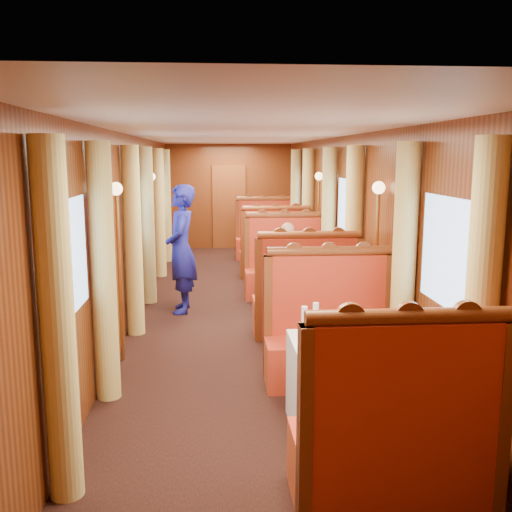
{
  "coord_description": "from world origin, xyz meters",
  "views": [
    {
      "loc": [
        -0.39,
        -7.82,
        2.22
      ],
      "look_at": [
        0.11,
        -1.2,
        1.05
      ],
      "focal_mm": 40.0,
      "sensor_mm": 36.0,
      "label": 1
    }
  ],
  "objects": [
    {
      "name": "curtain_right_mid_a",
      "position": [
        1.38,
        -0.78,
        1.18
      ],
      "size": [
        0.22,
        0.22,
        2.35
      ],
      "primitive_type": "cylinder",
      "color": "#E3D274",
      "rests_on": "floor"
    },
    {
      "name": "wall_near",
      "position": [
        0.0,
        -6.0,
        1.25
      ],
      "size": [
        3.0,
        0.01,
        2.5
      ],
      "primitive_type": null,
      "rotation": [
        -1.57,
        0.0,
        0.0
      ],
      "color": "brown",
      "rests_on": "floor"
    },
    {
      "name": "window_right_near",
      "position": [
        1.49,
        -3.5,
        1.45
      ],
      "size": [
        0.01,
        1.2,
        0.9
      ],
      "primitive_type": null,
      "rotation": [
        1.57,
        0.0,
        -1.57
      ],
      "color": "#87ADDD",
      "rests_on": "wall_right"
    },
    {
      "name": "ceiling",
      "position": [
        0.0,
        0.0,
        2.5
      ],
      "size": [
        3.0,
        12.0,
        0.01
      ],
      "primitive_type": null,
      "rotation": [
        3.14,
        0.0,
        0.0
      ],
      "color": "silver",
      "rests_on": "wall_left"
    },
    {
      "name": "teapot_left",
      "position": [
        0.55,
        -3.57,
        0.82
      ],
      "size": [
        0.18,
        0.15,
        0.13
      ],
      "primitive_type": null,
      "rotation": [
        0.0,
        0.0,
        0.18
      ],
      "color": "silver",
      "rests_on": "tea_tray"
    },
    {
      "name": "sconce_right_aft",
      "position": [
        1.4,
        1.75,
        1.38
      ],
      "size": [
        0.14,
        0.14,
        1.95
      ],
      "color": "#BF8C3F",
      "rests_on": "floor"
    },
    {
      "name": "teapot_right",
      "position": [
        0.73,
        -3.59,
        0.81
      ],
      "size": [
        0.15,
        0.12,
        0.11
      ],
      "primitive_type": null,
      "rotation": [
        0.0,
        0.0,
        0.09
      ],
      "color": "silver",
      "rests_on": "tea_tray"
    },
    {
      "name": "curtain_left_mid_a",
      "position": [
        -1.38,
        -0.78,
        1.18
      ],
      "size": [
        0.22,
        0.22,
        2.35
      ],
      "primitive_type": "cylinder",
      "color": "#E3D274",
      "rests_on": "floor"
    },
    {
      "name": "window_left_mid",
      "position": [
        -1.49,
        0.0,
        1.45
      ],
      "size": [
        0.01,
        1.2,
        0.9
      ],
      "primitive_type": null,
      "rotation": [
        1.57,
        0.0,
        1.57
      ],
      "color": "#87ADDD",
      "rests_on": "wall_left"
    },
    {
      "name": "wall_far",
      "position": [
        0.0,
        6.0,
        1.25
      ],
      "size": [
        3.0,
        0.01,
        2.5
      ],
      "primitive_type": null,
      "rotation": [
        1.57,
        0.0,
        0.0
      ],
      "color": "brown",
      "rests_on": "floor"
    },
    {
      "name": "table_far",
      "position": [
        0.75,
        3.5,
        0.38
      ],
      "size": [
        1.05,
        0.72,
        0.75
      ],
      "primitive_type": "cube",
      "color": "white",
      "rests_on": "floor"
    },
    {
      "name": "table_mid",
      "position": [
        0.75,
        0.0,
        0.38
      ],
      "size": [
        1.05,
        0.72,
        0.75
      ],
      "primitive_type": "cube",
      "color": "white",
      "rests_on": "floor"
    },
    {
      "name": "sconce_left_aft",
      "position": [
        -1.4,
        1.75,
        1.38
      ],
      "size": [
        0.14,
        0.14,
        1.95
      ],
      "color": "#BF8C3F",
      "rests_on": "floor"
    },
    {
      "name": "banquette_mid_fwd",
      "position": [
        0.75,
        -1.01,
        0.42
      ],
      "size": [
        1.3,
        0.55,
        1.34
      ],
      "color": "#A51215",
      "rests_on": "floor"
    },
    {
      "name": "curtain_left_near_a",
      "position": [
        -1.38,
        -4.28,
        1.18
      ],
      "size": [
        0.22,
        0.22,
        2.35
      ],
      "primitive_type": "cylinder",
      "color": "#E3D274",
      "rests_on": "floor"
    },
    {
      "name": "sconce_left_fore",
      "position": [
        -1.4,
        -1.75,
        1.38
      ],
      "size": [
        0.14,
        0.14,
        1.95
      ],
      "color": "#BF8C3F",
      "rests_on": "floor"
    },
    {
      "name": "curtain_left_near_b",
      "position": [
        -1.38,
        -2.72,
        1.18
      ],
      "size": [
        0.22,
        0.22,
        2.35
      ],
      "primitive_type": "cylinder",
      "color": "#E3D274",
      "rests_on": "floor"
    },
    {
      "name": "doorway_far",
      "position": [
        0.0,
        5.97,
        1.0
      ],
      "size": [
        0.8,
        0.04,
        2.0
      ],
      "primitive_type": "cube",
      "color": "brown",
      "rests_on": "floor"
    },
    {
      "name": "steward",
      "position": [
        -0.85,
        0.22,
        0.91
      ],
      "size": [
        0.45,
        0.68,
        1.83
      ],
      "primitive_type": "imported",
      "rotation": [
        0.0,
        0.0,
        -1.55
      ],
      "color": "navy",
      "rests_on": "floor"
    },
    {
      "name": "banquette_near_aft",
      "position": [
        0.75,
        -2.49,
        0.42
      ],
      "size": [
        1.3,
        0.55,
        1.34
      ],
      "color": "#A51215",
      "rests_on": "floor"
    },
    {
      "name": "window_left_far",
      "position": [
        -1.49,
        3.5,
        1.45
      ],
      "size": [
        0.01,
        1.2,
        0.9
      ],
      "primitive_type": null,
      "rotation": [
        1.57,
        0.0,
        1.57
      ],
      "color": "#87ADDD",
      "rests_on": "wall_left"
    },
    {
      "name": "banquette_mid_aft",
      "position": [
        0.75,
        1.01,
        0.42
      ],
      "size": [
        1.3,
        0.55,
        1.34
      ],
      "color": "#A51215",
      "rests_on": "floor"
    },
    {
      "name": "floor",
      "position": [
        0.0,
        0.0,
        0.0
      ],
      "size": [
        3.0,
        12.0,
        0.01
      ],
      "primitive_type": null,
      "color": "black",
      "rests_on": "ground"
    },
    {
      "name": "tea_tray",
      "position": [
        0.61,
        -3.54,
        0.76
      ],
      "size": [
        0.35,
        0.28,
        0.01
      ],
      "primitive_type": "cube",
      "rotation": [
        0.0,
        0.0,
        0.05
      ],
      "color": "silver",
      "rests_on": "table_near"
    },
    {
      "name": "window_left_near",
      "position": [
        -1.49,
        -3.5,
        1.45
      ],
      "size": [
        0.01,
        1.2,
        0.9
      ],
      "primitive_type": null,
      "rotation": [
        1.57,
        0.0,
        1.57
      ],
      "color": "#87ADDD",
      "rests_on": "wall_left"
    },
    {
      "name": "curtain_right_far_b",
      "position": [
        1.38,
        4.28,
        1.18
      ],
      "size": [
        0.22,
        0.22,
        2.35
      ],
      "primitive_type": "cylinder",
      "color": "#E3D274",
      "rests_on": "floor"
    },
    {
      "name": "fruit_plate",
      "position": [
        1.07,
        -3.64,
        0.77
      ],
      "size": [
        0.23,
        0.23,
        0.05
      ],
      "rotation": [
        0.0,
        0.0,
        0.21
      ],
      "color": "white",
      "rests_on": "table_near"
    },
    {
      "name": "sconce_right_fore",
      "position": [
        1.4,
        -1.75,
        1.38
      ],
      "size": [
        0.14,
        0.14,
        1.95
      ],
      "color": "#BF8C3F",
      "rests_on": "floor"
    },
    {
      "name": "wall_left",
      "position": [
        -1.5,
        0.0,
        1.25
      ],
      "size": [
        0.01,
        12.0,
        2.5
      ],
      "primitive_type": null,
      "rotation": [
        1.57,
        0.0,
        1.57
      ],
      "color": "brown",
      "rests_on": "floor"
    },
    {
      "name": "window_right_mid",
      "position": [
        1.49,
        0.0,
        1.45
      ],
      "size": [
        0.01,
        1.2,
        0.9
      ],
      "primitive_type": null,
      "rotation": [
        1.57,
        0.0,
        -1.57
      ],
      "color": "#87ADDD",
      "rests_on": "wall_right"
    },
    {
      "name": "curtain_left_far_a",
      "position": [
        -1.38,
        2.72,
        1.18
      ],
      "size": [
        0.22,
        0.22,
        2.35
      ],
      "primitive_type": "cylinder",
      "color": "#E3D274",
      "rests_on": "floor"
    },
    {
      "name": "cup_outboard",
      "position": [
        0.45,
        -3.27,
        0.86
      ],
      "size": [
        0.08,
        0.08,
        0.26
      ],
      "rotation": [
        0.0,
        0.0,
        0.15
      ],
      "color": "white",
      "rests_on": "table_near"
    },
    {
      "name": "banquette_far_fwd",
      "position": [
        0.75,
        2.49,
        0.42
      ],
      "size": [
        1.3,
        0.55,
        1.34
      ],
      "color": "#A51215",
      "rests_on": "floor"
    },
    {
      "name": "curtain_right_near_a",
      "position": [
        1.38,
        -4.28,
        1.18
      ],
      "size": [
        0.22,
        0.22,
        2.35
      ],
      "primitive_type": "cylinder",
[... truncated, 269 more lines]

